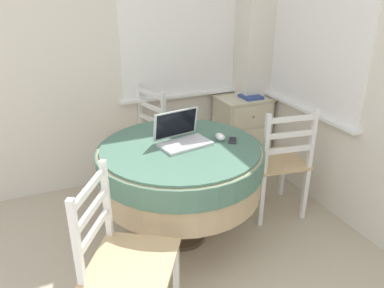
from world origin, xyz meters
The scene contains 10 objects.
corner_room_shell centered at (1.32, 1.73, 1.28)m, with size 4.54×4.56×2.55m.
round_dining_table centered at (1.02, 1.63, 0.59)m, with size 1.13×1.13×0.74m.
laptop centered at (1.05, 1.67, 0.79)m, with size 0.38×0.30×0.22m.
computer_mouse centered at (1.32, 1.61, 0.77)m, with size 0.06×0.09×0.05m.
cell_phone centered at (1.39, 1.56, 0.75)m, with size 0.10×0.12×0.01m.
dining_chair_near_back_window centered at (0.96, 2.47, 0.45)m, with size 0.53×0.53×0.92m.
dining_chair_near_right_window centered at (1.85, 1.64, 0.45)m, with size 0.48×0.48×0.92m.
dining_chair_camera_near centered at (0.46, 1.01, 0.45)m, with size 0.58×0.59×0.92m.
corner_cabinet centered at (2.01, 2.47, 0.37)m, with size 0.49×0.41×0.74m.
book_on_cabinet centered at (2.06, 2.42, 0.75)m, with size 0.18×0.19×0.02m.
Camera 1 is at (0.19, -0.51, 1.77)m, focal length 35.00 mm.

